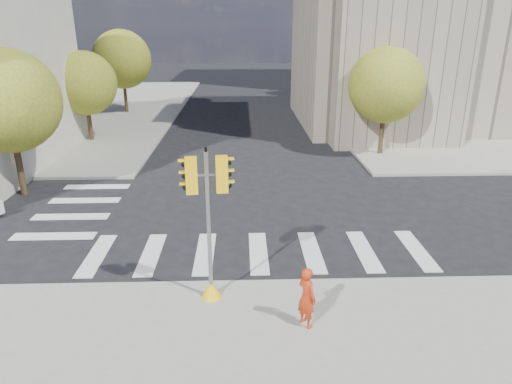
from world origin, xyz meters
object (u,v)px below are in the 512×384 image
at_px(traffic_signal, 209,238).
at_px(photographer, 307,297).
at_px(lamp_near, 376,69).
at_px(lamp_far, 334,55).

distance_m(traffic_signal, photographer, 2.94).
distance_m(lamp_near, traffic_signal, 21.27).
height_order(lamp_near, traffic_signal, lamp_near).
xyz_separation_m(lamp_near, photographer, (-7.07, -20.16, -3.63)).
bearing_deg(lamp_far, photographer, -101.70).
distance_m(lamp_near, lamp_far, 14.00).
xyz_separation_m(lamp_near, lamp_far, (0.00, 14.00, 0.00)).
bearing_deg(lamp_near, traffic_signal, -116.78).
xyz_separation_m(lamp_far, traffic_signal, (-9.51, -32.84, -2.64)).
height_order(lamp_near, photographer, lamp_near).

